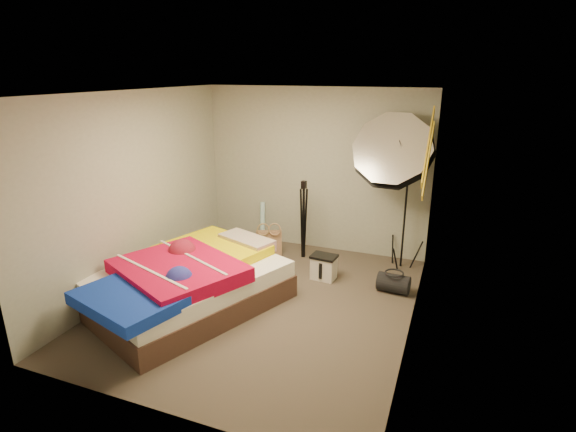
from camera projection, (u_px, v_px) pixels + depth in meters
The scene contains 15 objects.
floor at pixel (263, 302), 5.53m from camera, with size 4.00×4.00×0.00m, color brown.
ceiling at pixel (259, 92), 4.75m from camera, with size 4.00×4.00×0.00m, color silver.
wall_back at pixel (315, 170), 6.91m from camera, with size 3.50×3.50×0.00m, color #A1A495.
wall_front at pixel (151, 277), 3.36m from camera, with size 3.50×3.50×0.00m, color #A1A495.
wall_left at pixel (136, 191), 5.73m from camera, with size 4.00×4.00×0.00m, color #A1A495.
wall_right at pixel (419, 223), 4.54m from camera, with size 4.00×4.00×0.00m, color #A1A495.
tote_bag at pixel (269, 243), 6.89m from camera, with size 0.39×0.12×0.39m, color tan.
wrapping_roll at pixel (263, 222), 7.38m from camera, with size 0.08×0.08×0.67m, color #6DCFE2.
camera_case at pixel (324, 268), 6.11m from camera, with size 0.32×0.23×0.32m, color silver.
duffel_bag at pixel (393, 283), 5.75m from camera, with size 0.24×0.24×0.40m, color black.
wall_stripe_upper at pixel (428, 145), 4.86m from camera, with size 0.02×1.10×0.10m, color gold.
wall_stripe_lower at pixel (428, 159), 5.14m from camera, with size 0.02×1.10×0.10m, color gold.
bed at pixel (189, 282), 5.34m from camera, with size 2.24×2.70×0.64m.
photo_umbrella at pixel (394, 153), 6.00m from camera, with size 1.40×1.08×2.33m.
camera_tripod at pixel (304, 214), 6.66m from camera, with size 0.07×0.07×1.19m.
Camera 1 is at (2.06, -4.48, 2.73)m, focal length 28.00 mm.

